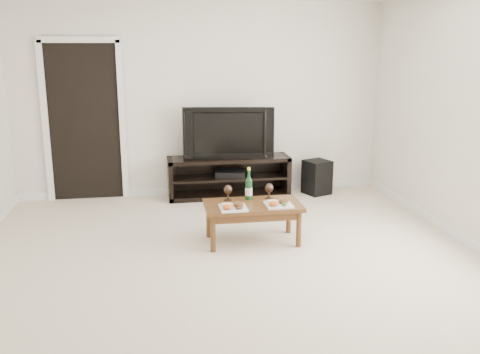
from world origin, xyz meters
name	(u,v)px	position (x,y,z in m)	size (l,w,h in m)	color
floor	(234,272)	(0.00, 0.00, 0.00)	(5.50, 5.50, 0.00)	beige
back_wall	(201,100)	(0.00, 2.77, 1.30)	(5.00, 0.04, 2.60)	silver
doorway	(85,123)	(-1.55, 2.73, 1.02)	(0.90, 0.02, 2.05)	black
media_console	(229,177)	(0.33, 2.50, 0.28)	(1.65, 0.45, 0.55)	black
television	(229,132)	(0.33, 2.50, 0.90)	(1.20, 0.16, 0.69)	black
av_receiver	(230,173)	(0.35, 2.48, 0.33)	(0.40, 0.30, 0.08)	black
subwoofer	(317,177)	(1.56, 2.42, 0.24)	(0.31, 0.31, 0.47)	black
coffee_table	(253,223)	(0.32, 0.73, 0.21)	(1.01, 0.55, 0.42)	brown
plate_left	(233,206)	(0.09, 0.59, 0.45)	(0.27, 0.27, 0.07)	white
plate_right	(279,202)	(0.57, 0.62, 0.45)	(0.27, 0.27, 0.07)	white
wine_bottle	(249,183)	(0.31, 0.90, 0.59)	(0.07, 0.07, 0.35)	#103B1A
goblet_left	(228,193)	(0.08, 0.89, 0.51)	(0.09, 0.09, 0.17)	#39281F
goblet_right	(269,191)	(0.53, 0.88, 0.51)	(0.09, 0.09, 0.17)	#39281F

